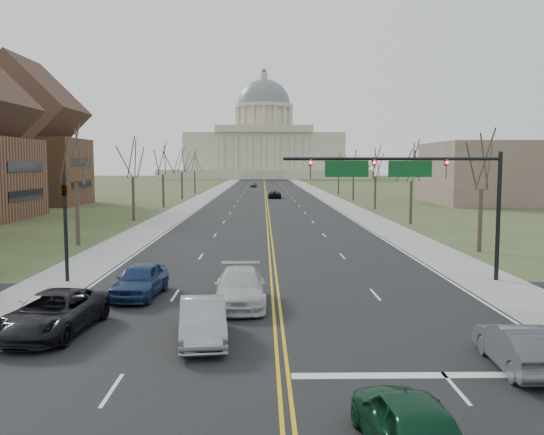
{
  "coord_description": "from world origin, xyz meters",
  "views": [
    {
      "loc": [
        -0.62,
        -18.16,
        6.54
      ],
      "look_at": [
        -0.02,
        19.53,
        3.0
      ],
      "focal_mm": 38.0,
      "sensor_mm": 36.0,
      "label": 1
    }
  ],
  "objects_px": {
    "car_nb_outer_lead": "(519,346)",
    "car_sb_inner_lead": "(203,321)",
    "car_far_sb": "(254,185)",
    "signal_mast": "(409,178)",
    "car_sb_outer_lead": "(53,313)",
    "car_far_nb": "(275,194)",
    "car_nb_inner_lead": "(408,422)",
    "car_sb_inner_second": "(240,287)",
    "car_sb_outer_second": "(140,280)",
    "signal_left": "(65,215)"
  },
  "relations": [
    {
      "from": "car_nb_outer_lead",
      "to": "car_sb_inner_lead",
      "type": "distance_m",
      "value": 10.77
    },
    {
      "from": "car_far_sb",
      "to": "signal_mast",
      "type": "bearing_deg",
      "value": -83.83
    },
    {
      "from": "car_sb_inner_lead",
      "to": "signal_mast",
      "type": "bearing_deg",
      "value": 40.43
    },
    {
      "from": "car_nb_outer_lead",
      "to": "car_sb_outer_lead",
      "type": "relative_size",
      "value": 0.77
    },
    {
      "from": "car_nb_outer_lead",
      "to": "car_sb_outer_lead",
      "type": "xyz_separation_m",
      "value": [
        -16.22,
        4.08,
        0.07
      ]
    },
    {
      "from": "car_sb_inner_lead",
      "to": "car_far_nb",
      "type": "bearing_deg",
      "value": 80.64
    },
    {
      "from": "car_nb_inner_lead",
      "to": "car_sb_inner_lead",
      "type": "xyz_separation_m",
      "value": [
        -5.45,
        8.39,
        0.01
      ]
    },
    {
      "from": "car_sb_inner_second",
      "to": "car_sb_outer_second",
      "type": "bearing_deg",
      "value": 159.62
    },
    {
      "from": "car_sb_inner_lead",
      "to": "car_sb_outer_second",
      "type": "xyz_separation_m",
      "value": [
        -3.82,
        7.18,
        0.05
      ]
    },
    {
      "from": "car_sb_outer_lead",
      "to": "car_far_nb",
      "type": "distance_m",
      "value": 87.47
    },
    {
      "from": "signal_left",
      "to": "car_far_sb",
      "type": "height_order",
      "value": "signal_left"
    },
    {
      "from": "car_sb_outer_lead",
      "to": "car_sb_inner_second",
      "type": "relative_size",
      "value": 1.02
    },
    {
      "from": "car_nb_inner_lead",
      "to": "car_sb_outer_lead",
      "type": "xyz_separation_m",
      "value": [
        -11.32,
        9.5,
        0.03
      ]
    },
    {
      "from": "signal_left",
      "to": "car_far_nb",
      "type": "relative_size",
      "value": 1.15
    },
    {
      "from": "car_sb_outer_lead",
      "to": "car_far_sb",
      "type": "distance_m",
      "value": 137.69
    },
    {
      "from": "signal_left",
      "to": "car_sb_inner_second",
      "type": "relative_size",
      "value": 1.06
    },
    {
      "from": "car_far_nb",
      "to": "car_far_sb",
      "type": "distance_m",
      "value": 50.95
    },
    {
      "from": "signal_mast",
      "to": "signal_left",
      "type": "bearing_deg",
      "value": 180.0
    },
    {
      "from": "car_nb_inner_lead",
      "to": "car_far_nb",
      "type": "xyz_separation_m",
      "value": [
        -1.0,
        96.36,
        -0.05
      ]
    },
    {
      "from": "car_nb_outer_lead",
      "to": "signal_mast",
      "type": "bearing_deg",
      "value": -87.55
    },
    {
      "from": "signal_mast",
      "to": "car_sb_outer_second",
      "type": "relative_size",
      "value": 2.49
    },
    {
      "from": "car_sb_inner_second",
      "to": "signal_mast",
      "type": "bearing_deg",
      "value": 29.31
    },
    {
      "from": "signal_left",
      "to": "car_nb_outer_lead",
      "type": "distance_m",
      "value": 23.78
    },
    {
      "from": "signal_left",
      "to": "car_sb_inner_second",
      "type": "xyz_separation_m",
      "value": [
        9.82,
        -5.48,
        -2.88
      ]
    },
    {
      "from": "car_far_nb",
      "to": "car_far_sb",
      "type": "relative_size",
      "value": 1.24
    },
    {
      "from": "signal_left",
      "to": "car_sb_outer_lead",
      "type": "bearing_deg",
      "value": -74.15
    },
    {
      "from": "car_nb_inner_lead",
      "to": "car_sb_inner_lead",
      "type": "bearing_deg",
      "value": -61.45
    },
    {
      "from": "car_sb_outer_lead",
      "to": "car_far_nb",
      "type": "bearing_deg",
      "value": 89.38
    },
    {
      "from": "car_nb_outer_lead",
      "to": "car_far_sb",
      "type": "distance_m",
      "value": 142.06
    },
    {
      "from": "signal_mast",
      "to": "car_sb_inner_lead",
      "type": "distance_m",
      "value": 15.84
    },
    {
      "from": "car_sb_outer_lead",
      "to": "car_sb_inner_second",
      "type": "bearing_deg",
      "value": 38.16
    },
    {
      "from": "car_nb_inner_lead",
      "to": "car_sb_outer_second",
      "type": "relative_size",
      "value": 0.93
    },
    {
      "from": "car_sb_inner_second",
      "to": "car_nb_outer_lead",
      "type": "bearing_deg",
      "value": -44.31
    },
    {
      "from": "car_nb_outer_lead",
      "to": "car_sb_inner_lead",
      "type": "relative_size",
      "value": 0.94
    },
    {
      "from": "signal_mast",
      "to": "car_sb_outer_lead",
      "type": "height_order",
      "value": "signal_mast"
    },
    {
      "from": "car_nb_inner_lead",
      "to": "car_sb_inner_lead",
      "type": "distance_m",
      "value": 10.01
    },
    {
      "from": "car_nb_inner_lead",
      "to": "car_nb_outer_lead",
      "type": "height_order",
      "value": "car_nb_inner_lead"
    },
    {
      "from": "signal_left",
      "to": "car_sb_inner_lead",
      "type": "height_order",
      "value": "signal_left"
    },
    {
      "from": "car_sb_inner_lead",
      "to": "car_far_nb",
      "type": "distance_m",
      "value": 88.08
    },
    {
      "from": "car_sb_inner_second",
      "to": "car_sb_outer_lead",
      "type": "bearing_deg",
      "value": -149.68
    },
    {
      "from": "car_nb_inner_lead",
      "to": "car_sb_inner_second",
      "type": "distance_m",
      "value": 14.54
    },
    {
      "from": "car_nb_outer_lead",
      "to": "signal_left",
      "type": "bearing_deg",
      "value": -34.12
    },
    {
      "from": "signal_mast",
      "to": "car_far_sb",
      "type": "bearing_deg",
      "value": 94.75
    },
    {
      "from": "car_nb_inner_lead",
      "to": "car_nb_outer_lead",
      "type": "relative_size",
      "value": 1.02
    },
    {
      "from": "signal_left",
      "to": "car_nb_outer_lead",
      "type": "xyz_separation_m",
      "value": [
        19.02,
        -13.95,
        -2.97
      ]
    },
    {
      "from": "signal_left",
      "to": "car_sb_inner_second",
      "type": "bearing_deg",
      "value": -29.16
    },
    {
      "from": "car_nb_outer_lead",
      "to": "car_sb_inner_lead",
      "type": "xyz_separation_m",
      "value": [
        -10.36,
        2.97,
        0.05
      ]
    },
    {
      "from": "car_nb_outer_lead",
      "to": "car_far_nb",
      "type": "distance_m",
      "value": 91.13
    },
    {
      "from": "car_sb_outer_second",
      "to": "car_far_sb",
      "type": "xyz_separation_m",
      "value": [
        3.48,
        131.51,
        -0.11
      ]
    },
    {
      "from": "signal_mast",
      "to": "car_nb_outer_lead",
      "type": "distance_m",
      "value": 14.82
    }
  ]
}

